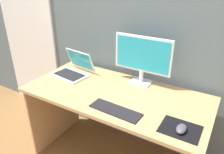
# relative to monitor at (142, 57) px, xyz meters

# --- Properties ---
(wall_back) EXTENTS (6.00, 0.04, 2.50)m
(wall_back) POSITION_rel_monitor_xyz_m (-0.11, 0.16, 0.25)
(wall_back) COLOR slate
(wall_back) RESTS_ON ground_plane
(door_left) EXTENTS (0.82, 0.02, 2.02)m
(door_left) POSITION_rel_monitor_xyz_m (-1.54, 0.13, 0.01)
(door_left) COLOR white
(door_left) RESTS_ON ground_plane
(desk) EXTENTS (1.50, 0.71, 0.76)m
(desk) POSITION_rel_monitor_xyz_m (-0.11, -0.27, -0.39)
(desk) COLOR tan
(desk) RESTS_ON ground_plane
(monitor) EXTENTS (0.51, 0.14, 0.42)m
(monitor) POSITION_rel_monitor_xyz_m (0.00, 0.00, 0.00)
(monitor) COLOR silver
(monitor) RESTS_ON desk
(laptop) EXTENTS (0.35, 0.33, 0.21)m
(laptop) POSITION_rel_monitor_xyz_m (-0.63, -0.16, -0.19)
(laptop) COLOR white
(laptop) RESTS_ON desk
(keyboard_external) EXTENTS (0.39, 0.14, 0.01)m
(keyboard_external) POSITION_rel_monitor_xyz_m (0.02, -0.49, -0.23)
(keyboard_external) COLOR black
(keyboard_external) RESTS_ON desk
(mousepad) EXTENTS (0.25, 0.20, 0.00)m
(mousepad) POSITION_rel_monitor_xyz_m (0.47, -0.45, -0.24)
(mousepad) COLOR black
(mousepad) RESTS_ON desk
(mouse) EXTENTS (0.06, 0.10, 0.04)m
(mouse) POSITION_rel_monitor_xyz_m (0.48, -0.47, -0.22)
(mouse) COLOR #4A4854
(mouse) RESTS_ON mousepad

